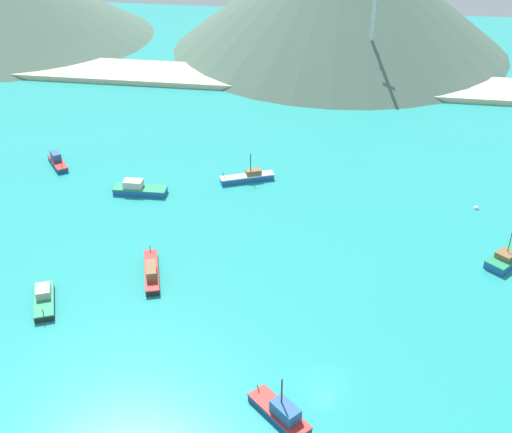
% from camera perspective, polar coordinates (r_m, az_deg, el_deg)
% --- Properties ---
extents(ground, '(260.00, 280.00, 0.50)m').
position_cam_1_polar(ground, '(101.23, 6.98, -2.22)').
color(ground, teal).
extents(fishing_boat_0, '(4.89, 10.06, 2.39)m').
position_cam_1_polar(fishing_boat_0, '(93.52, -9.07, -4.76)').
color(fishing_boat_0, '#232328').
rests_on(fishing_boat_0, ground).
extents(fishing_boat_2, '(9.56, 5.48, 5.27)m').
position_cam_1_polar(fishing_boat_2, '(116.64, -0.69, 3.44)').
color(fishing_boat_2, '#1E5BA8').
rests_on(fishing_boat_2, ground).
extents(fishing_boat_4, '(5.37, 7.99, 2.09)m').
position_cam_1_polar(fishing_boat_4, '(92.06, -17.94, -6.84)').
color(fishing_boat_4, '#232328').
rests_on(fishing_boat_4, ground).
extents(fishing_boat_5, '(5.97, 6.87, 2.41)m').
position_cam_1_polar(fishing_boat_5, '(127.46, -16.89, 4.63)').
color(fishing_boat_5, '#14478C').
rests_on(fishing_boat_5, ground).
extents(fishing_boat_6, '(7.43, 8.06, 5.90)m').
position_cam_1_polar(fishing_boat_6, '(101.95, 21.01, -3.38)').
color(fishing_boat_6, '#1E5BA8').
rests_on(fishing_boat_6, ground).
extents(fishing_boat_7, '(7.55, 7.17, 5.83)m').
position_cam_1_polar(fishing_boat_7, '(73.33, 2.20, -16.66)').
color(fishing_boat_7, '#14478C').
rests_on(fishing_boat_7, ground).
extents(fishing_boat_11, '(9.20, 3.01, 2.44)m').
position_cam_1_polar(fishing_boat_11, '(114.37, -10.16, 2.38)').
color(fishing_boat_11, '#1E5BA8').
rests_on(fishing_boat_11, ground).
extents(buoy_1, '(0.80, 0.80, 0.80)m').
position_cam_1_polar(buoy_1, '(114.34, 18.60, 0.70)').
color(buoy_1, silver).
rests_on(buoy_1, ground).
extents(beach_strip, '(247.00, 15.75, 1.20)m').
position_cam_1_polar(beach_strip, '(162.78, 8.12, 11.41)').
color(beach_strip, beige).
rests_on(beach_strip, ground).
extents(hill_west, '(79.62, 79.62, 21.35)m').
position_cam_1_polar(hill_west, '(209.82, -20.51, 17.23)').
color(hill_west, '#4C6656').
rests_on(hill_west, ground).
extents(radio_tower, '(2.59, 2.07, 25.86)m').
position_cam_1_polar(radio_tower, '(159.62, 10.05, 15.60)').
color(radio_tower, silver).
rests_on(radio_tower, ground).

